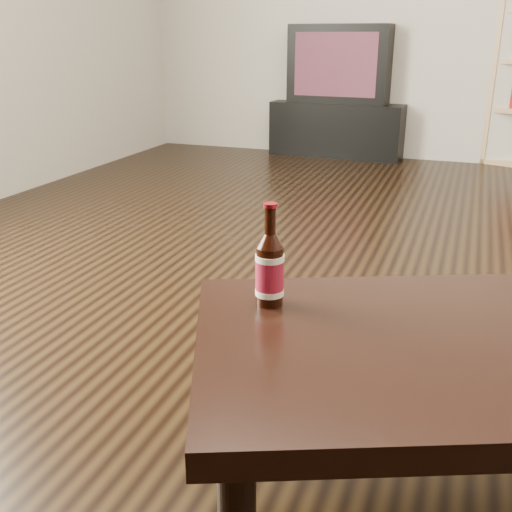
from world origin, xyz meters
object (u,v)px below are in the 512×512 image
(tv_stand, at_px, (341,128))
(tv, at_px, (344,63))
(beer_bottle, at_px, (270,270))
(coffee_table, at_px, (473,362))

(tv_stand, relative_size, tv, 1.31)
(tv_stand, relative_size, beer_bottle, 4.81)
(tv_stand, xyz_separation_m, beer_bottle, (0.67, -3.79, 0.26))
(tv, distance_m, coffee_table, 3.97)
(tv_stand, distance_m, beer_bottle, 3.86)
(tv, relative_size, beer_bottle, 3.67)
(coffee_table, bearing_deg, tv_stand, 105.90)
(tv_stand, bearing_deg, coffee_table, -70.68)
(tv_stand, relative_size, coffee_table, 0.87)
(tv_stand, distance_m, coffee_table, 3.95)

